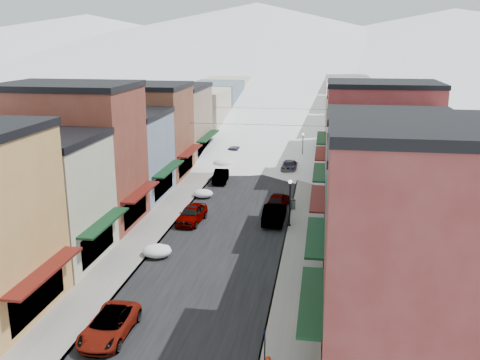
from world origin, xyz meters
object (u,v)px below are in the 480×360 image
(car_silver_sedan, at_px, (192,214))
(car_green_sedan, at_px, (274,213))
(car_dark_hatch, at_px, (221,176))
(trash_can, at_px, (293,204))
(streetlamp_near, at_px, (290,197))
(car_white_suv, at_px, (109,325))

(car_silver_sedan, xyz_separation_m, car_green_sedan, (7.35, 1.23, 0.04))
(car_dark_hatch, height_order, trash_can, car_dark_hatch)
(streetlamp_near, bearing_deg, car_silver_sedan, -179.20)
(trash_can, height_order, streetlamp_near, streetlamp_near)
(car_dark_hatch, distance_m, car_green_sedan, 14.73)
(car_dark_hatch, height_order, streetlamp_near, streetlamp_near)
(trash_can, bearing_deg, car_silver_sedan, -150.91)
(car_silver_sedan, bearing_deg, streetlamp_near, 5.39)
(car_silver_sedan, distance_m, car_green_sedan, 7.46)
(car_dark_hatch, relative_size, trash_can, 4.62)
(car_silver_sedan, relative_size, trash_can, 5.04)
(car_dark_hatch, xyz_separation_m, streetlamp_near, (8.85, -13.83, 2.07))
(car_green_sedan, bearing_deg, streetlamp_near, 142.78)
(car_white_suv, distance_m, car_silver_sedan, 19.28)
(car_silver_sedan, height_order, car_green_sedan, car_green_sedan)
(trash_can, bearing_deg, car_green_sedan, -111.34)
(car_white_suv, distance_m, trash_can, 25.68)
(car_white_suv, bearing_deg, car_dark_hatch, 90.31)
(car_silver_sedan, height_order, car_dark_hatch, car_silver_sedan)
(car_white_suv, height_order, car_silver_sedan, car_silver_sedan)
(car_white_suv, distance_m, car_green_sedan, 21.76)
(car_white_suv, distance_m, streetlamp_near, 21.36)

